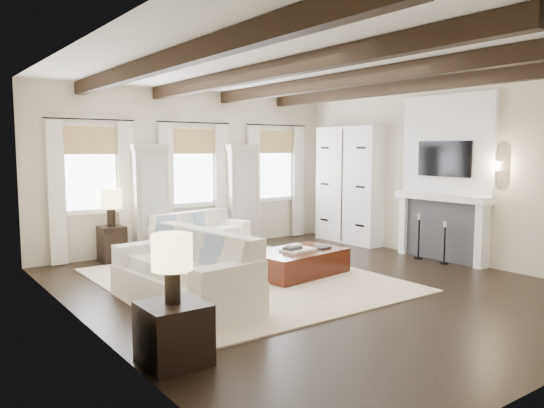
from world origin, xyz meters
TOP-DOWN VIEW (x-y plane):
  - ground at (0.00, 0.00)m, footprint 7.50×7.50m
  - room_shell at (0.75, 0.90)m, footprint 6.54×7.54m
  - area_rug at (-0.62, 0.87)m, footprint 3.88×4.49m
  - sofa_back at (-0.20, 3.11)m, footprint 2.02×1.23m
  - sofa_left at (-1.89, 0.23)m, footprint 1.22×2.31m
  - ottoman at (0.24, 0.63)m, footprint 1.66×1.17m
  - tray at (0.23, 0.58)m, footprint 0.55×0.45m
  - book_lower at (0.12, 0.58)m, footprint 0.29×0.23m
  - book_upper at (0.18, 0.61)m, footprint 0.24×0.20m
  - book_loose at (0.70, 0.52)m, footprint 0.26×0.21m
  - side_table_front at (-2.91, -1.44)m, footprint 0.59×0.59m
  - lamp_front at (-2.91, -1.44)m, footprint 0.38×0.38m
  - side_table_back at (-1.81, 3.40)m, footprint 0.43×0.43m
  - lamp_back at (-1.81, 3.40)m, footprint 0.39×0.39m
  - candlestick_near at (2.90, -0.23)m, footprint 0.15×0.15m
  - candlestick_far at (2.90, 0.33)m, footprint 0.17×0.17m

SIDE VIEW (x-z plane):
  - ground at x=0.00m, z-range 0.00..0.00m
  - area_rug at x=-0.62m, z-range 0.00..0.02m
  - ottoman at x=0.24m, z-range 0.00..0.41m
  - side_table_front at x=-2.91m, z-range 0.00..0.59m
  - candlestick_near at x=2.90m, z-range -0.06..0.69m
  - side_table_back at x=-1.81m, z-range 0.00..0.65m
  - sofa_back at x=-0.20m, z-range -0.07..0.74m
  - candlestick_far at x=2.90m, z-range -0.07..0.76m
  - sofa_left at x=-1.89m, z-range -0.09..0.86m
  - book_loose at x=0.70m, z-range 0.41..0.44m
  - tray at x=0.23m, z-range 0.41..0.45m
  - book_lower at x=0.12m, z-range 0.45..0.49m
  - book_upper at x=0.18m, z-range 0.49..0.52m
  - lamp_front at x=-2.91m, z-range 0.71..1.37m
  - lamp_back at x=-1.81m, z-range 0.77..1.43m
  - room_shell at x=0.75m, z-range 0.28..3.50m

